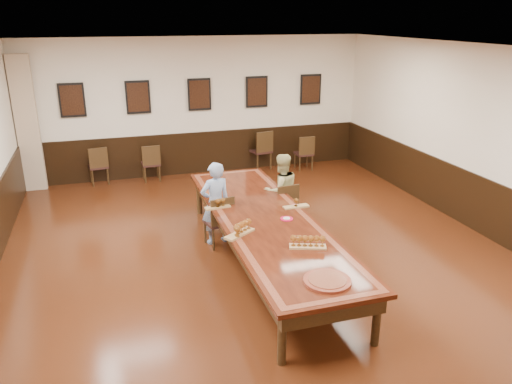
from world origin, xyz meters
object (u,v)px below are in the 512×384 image
object	(u,v)px
spare_chair_c	(260,150)
person_man	(215,203)
chair_woman	(283,206)
spare_chair_b	(151,162)
carved_platter	(327,281)
spare_chair_d	(304,152)
chair_man	(218,220)
person_woman	(281,191)
spare_chair_a	(98,165)
conference_table	(266,227)

from	to	relation	value
spare_chair_c	person_man	distance (m)	4.39
chair_woman	spare_chair_b	world-z (taller)	chair_woman
spare_chair_c	carved_platter	bearing A→B (deg)	66.62
spare_chair_b	spare_chair_d	bearing A→B (deg)	174.59
chair_man	spare_chair_d	size ratio (longest dim) A/B	1.03
person_woman	carved_platter	distance (m)	3.34
spare_chair_a	spare_chair_b	world-z (taller)	spare_chair_a
chair_woman	spare_chair_c	bearing A→B (deg)	-108.11
spare_chair_c	conference_table	bearing A→B (deg)	61.25
person_woman	conference_table	xyz separation A→B (m)	(-0.70, -1.26, -0.07)
spare_chair_c	spare_chair_d	bearing A→B (deg)	147.80
chair_woman	spare_chair_a	size ratio (longest dim) A/B	1.00
person_woman	spare_chair_c	bearing A→B (deg)	-108.56
chair_man	chair_woman	size ratio (longest dim) A/B	1.01
spare_chair_a	carved_platter	world-z (taller)	spare_chair_a
spare_chair_b	person_woman	bearing A→B (deg)	117.57
spare_chair_c	chair_man	bearing A→B (deg)	51.30
chair_woman	spare_chair_a	distance (m)	4.80
spare_chair_a	carved_platter	size ratio (longest dim) A/B	1.24
spare_chair_b	spare_chair_c	xyz separation A→B (m)	(2.71, 0.15, 0.06)
spare_chair_b	person_woman	size ratio (longest dim) A/B	0.63
chair_man	spare_chair_c	distance (m)	4.46
chair_man	person_man	xyz separation A→B (m)	(-0.02, 0.09, 0.26)
carved_platter	spare_chair_d	bearing A→B (deg)	69.71
chair_man	spare_chair_c	size ratio (longest dim) A/B	0.90
spare_chair_a	spare_chair_d	xyz separation A→B (m)	(4.88, -0.34, -0.01)
spare_chair_c	person_man	size ratio (longest dim) A/B	0.69
spare_chair_a	person_woman	distance (m)	4.73
person_woman	carved_platter	bearing A→B (deg)	72.51
spare_chair_c	spare_chair_a	bearing A→B (deg)	-11.50
person_woman	carved_platter	world-z (taller)	person_woman
chair_woman	conference_table	xyz separation A→B (m)	(-0.71, -1.16, 0.17)
conference_table	chair_woman	bearing A→B (deg)	58.43
spare_chair_d	person_woman	distance (m)	3.67
spare_chair_a	person_woman	world-z (taller)	person_woman
spare_chair_b	conference_table	size ratio (longest dim) A/B	0.17
spare_chair_b	spare_chair_c	distance (m)	2.71
spare_chair_b	carved_platter	bearing A→B (deg)	99.05
spare_chair_c	spare_chair_d	world-z (taller)	spare_chair_c
person_man	carved_platter	size ratio (longest dim) A/B	2.00
spare_chair_d	carved_platter	xyz separation A→B (m)	(-2.40, -6.49, 0.34)
chair_man	person_man	bearing A→B (deg)	-90.00
spare_chair_a	spare_chair_c	xyz separation A→B (m)	(3.87, 0.03, 0.05)
spare_chair_d	conference_table	bearing A→B (deg)	61.06
chair_woman	person_man	distance (m)	1.32
chair_woman	spare_chair_b	bearing A→B (deg)	-67.47
chair_woman	spare_chair_c	world-z (taller)	spare_chair_c
chair_man	spare_chair_a	bearing A→B (deg)	-76.09
chair_woman	spare_chair_c	size ratio (longest dim) A/B	0.90
spare_chair_a	person_man	bearing A→B (deg)	107.59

